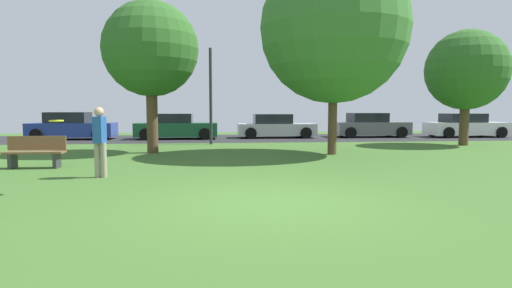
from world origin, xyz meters
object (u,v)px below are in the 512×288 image
parked_car_blue (72,127)px  parked_car_grey (370,126)px  person_catcher (100,139)px  street_lamp_post (211,97)px  parked_car_white (465,126)px  parked_car_green (176,127)px  park_bench (35,152)px  frisbee_disc (56,121)px  oak_tree_left (334,29)px  parked_car_silver (275,127)px  oak_tree_center (151,50)px  maple_tree_far (466,70)px

parked_car_blue → parked_car_grey: parked_car_blue is taller
person_catcher → street_lamp_post: (2.59, 9.13, 1.29)m
parked_car_white → parked_car_grey: bearing=174.4°
person_catcher → parked_car_green: (0.62, 12.76, -0.31)m
park_bench → street_lamp_post: 8.95m
frisbee_disc → park_bench: size_ratio=0.22×
street_lamp_post → oak_tree_left: bearing=-46.6°
parked_car_silver → parked_car_grey: (5.65, -0.01, 0.03)m
parked_car_green → parked_car_grey: (11.29, 0.35, 0.01)m
frisbee_disc → parked_car_grey: size_ratio=0.08×
oak_tree_center → parked_car_green: bearing=88.4°
park_bench → oak_tree_center: bearing=-126.1°
oak_tree_center → parked_car_grey: oak_tree_center is taller
parked_car_green → parked_car_white: parked_car_green is taller
oak_tree_left → person_catcher: oak_tree_left is taller
park_bench → parked_car_white: bearing=-151.6°
parked_car_grey → street_lamp_post: (-9.32, -3.98, 1.59)m
parked_car_silver → parked_car_grey: parked_car_grey is taller
oak_tree_left → parked_car_silver: (-0.83, 8.74, -3.91)m
oak_tree_center → parked_car_silver: bearing=52.3°
maple_tree_far → parked_car_white: (3.38, 5.13, -2.77)m
parked_car_blue → parked_car_white: bearing=-0.9°
oak_tree_left → person_catcher: bearing=-148.3°
maple_tree_far → parked_car_white: maple_tree_far is taller
frisbee_disc → parked_car_white: (17.85, 14.45, -0.80)m
maple_tree_far → parked_car_blue: size_ratio=1.18×
oak_tree_center → parked_car_blue: (-5.45, 7.37, -3.21)m
park_bench → parked_car_grey: bearing=-141.6°
maple_tree_far → parked_car_grey: size_ratio=1.21×
person_catcher → frisbee_disc: person_catcher is taller
parked_car_green → parked_car_blue: bearing=178.2°
frisbee_disc → parked_car_silver: bearing=66.4°
oak_tree_left → parked_car_white: oak_tree_left is taller
person_catcher → parked_car_silver: 14.54m
frisbee_disc → parked_car_green: size_ratio=0.08×
maple_tree_far → person_catcher: 16.19m
person_catcher → parked_car_white: size_ratio=0.38×
frisbee_disc → park_bench: (-2.00, 3.74, -0.98)m
parked_car_blue → street_lamp_post: bearing=-26.5°
oak_tree_center → frisbee_disc: size_ratio=15.83×
maple_tree_far → park_bench: size_ratio=3.27×
person_catcher → parked_car_silver: (6.26, 13.12, -0.33)m
frisbee_disc → parked_car_blue: bearing=107.7°
person_catcher → parked_car_silver: bearing=163.3°
frisbee_disc → maple_tree_far: bearing=32.8°
maple_tree_far → parked_car_white: size_ratio=1.14×
parked_car_white → parked_car_silver: bearing=177.2°
oak_tree_left → street_lamp_post: bearing=133.4°
parked_car_blue → street_lamp_post: 8.67m
person_catcher → parked_car_blue: size_ratio=0.39×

